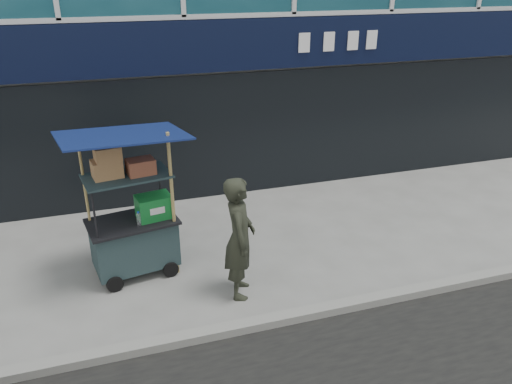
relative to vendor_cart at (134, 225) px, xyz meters
name	(u,v)px	position (x,y,z in m)	size (l,w,h in m)	color
ground	(251,318)	(1.29, -1.56, -0.78)	(80.00, 80.00, 0.00)	slate
curb	(256,324)	(1.29, -1.76, -0.72)	(80.00, 0.18, 0.12)	gray
vendor_cart	(134,225)	(0.00, 0.00, 0.00)	(1.83, 1.43, 2.23)	#1B2B2F
vendor_man	(240,238)	(1.31, -0.96, 0.09)	(0.63, 0.42, 1.74)	#262A1E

